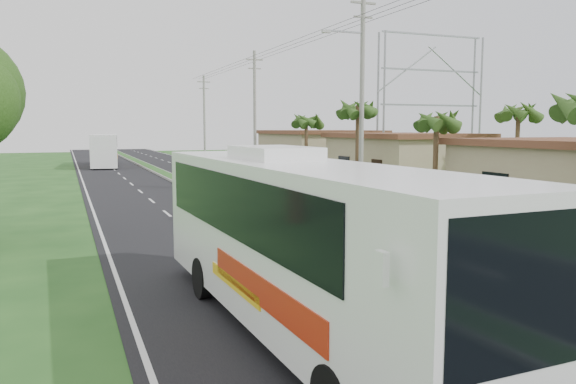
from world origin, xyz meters
name	(u,v)px	position (x,y,z in m)	size (l,w,h in m)	color
ground	(413,292)	(0.00, 0.00, 0.00)	(180.00, 180.00, 0.00)	#204B1B
road_asphalt	(214,198)	(0.00, 20.00, 0.01)	(14.00, 160.00, 0.02)	black
median_strip	(213,196)	(0.00, 20.00, 0.10)	(1.20, 160.00, 0.18)	gray
lane_edge_left	(91,204)	(-6.70, 20.00, 0.00)	(0.12, 160.00, 0.01)	silver
lane_edge_right	(319,193)	(6.70, 20.00, 0.00)	(0.12, 160.00, 0.01)	silver
shop_mid	(402,159)	(14.00, 22.00, 1.86)	(7.60, 10.60, 3.67)	tan
shop_far	(318,151)	(14.00, 36.00, 1.93)	(8.60, 11.60, 3.82)	tan
palm_verge_b	(437,121)	(9.40, 12.00, 4.36)	(2.40, 2.40, 5.05)	#473321
palm_verge_c	(358,110)	(8.80, 19.00, 5.12)	(2.40, 2.40, 5.85)	#473321
palm_verge_d	(306,121)	(9.30, 28.00, 4.55)	(2.40, 2.40, 5.25)	#473321
palm_behind_shop	(519,113)	(17.50, 15.00, 4.93)	(2.40, 2.40, 5.65)	#473321
utility_pole_b	(362,90)	(8.47, 18.00, 6.26)	(3.20, 0.28, 12.00)	gray
utility_pole_c	(255,110)	(8.50, 38.00, 5.67)	(1.60, 0.28, 11.00)	gray
utility_pole_d	(204,117)	(8.50, 58.00, 5.42)	(1.60, 0.28, 10.50)	gray
billboard_lattice	(431,96)	(22.00, 30.00, 6.82)	(10.18, 1.18, 12.07)	gray
coach_bus_main	(295,233)	(-3.77, -1.50, 2.00)	(2.75, 11.34, 3.64)	white
coach_bus_far	(105,148)	(-3.94, 50.72, 1.90)	(3.46, 11.67, 3.35)	white
motorcyclist	(230,204)	(-1.47, 11.26, 0.83)	(1.84, 0.52, 2.32)	black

